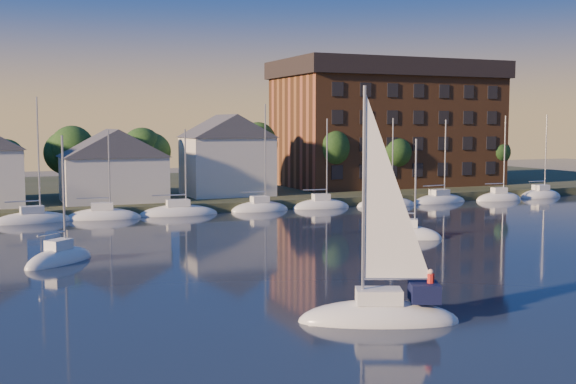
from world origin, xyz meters
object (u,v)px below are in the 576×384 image
drifting_sailboat_right (408,237)px  condo_block (387,123)px  clubhouse_east (227,154)px  hero_sailboat (381,311)px  clubhouse_centre (113,164)px  drifting_sailboat_left (59,261)px

drifting_sailboat_right → condo_block: bearing=95.2°
clubhouse_east → hero_sailboat: (-9.61, -53.75, -5.46)m
clubhouse_east → clubhouse_centre: bearing=-171.9°
clubhouse_centre → drifting_sailboat_right: size_ratio=1.21×
clubhouse_east → drifting_sailboat_right: 33.13m
hero_sailboat → drifting_sailboat_left: (-13.08, 21.86, -0.45)m
clubhouse_centre → condo_block: bearing=11.2°
drifting_sailboat_right → clubhouse_east: bearing=133.2°
drifting_sailboat_left → clubhouse_east: bearing=13.3°
clubhouse_east → drifting_sailboat_left: bearing=-125.4°
hero_sailboat → drifting_sailboat_right: bearing=-101.9°
drifting_sailboat_left → condo_block: bearing=-3.5°
hero_sailboat → clubhouse_east: bearing=-76.9°
clubhouse_east → condo_block: condo_block is taller
hero_sailboat → drifting_sailboat_left: 25.47m
clubhouse_centre → clubhouse_east: size_ratio=1.10×
condo_block → hero_sailboat: 70.12m
condo_block → clubhouse_east: bearing=-167.1°
clubhouse_centre → hero_sailboat: bearing=-85.1°
hero_sailboat → drifting_sailboat_right: (15.18, 21.63, -0.45)m
clubhouse_centre → clubhouse_east: bearing=8.1°
condo_block → hero_sailboat: condo_block is taller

